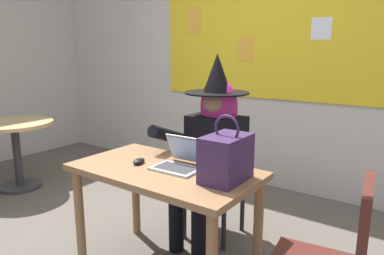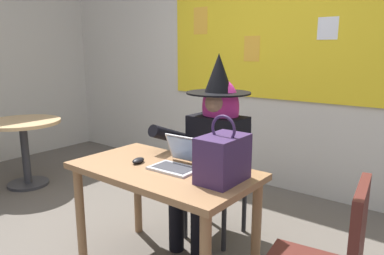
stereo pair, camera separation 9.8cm
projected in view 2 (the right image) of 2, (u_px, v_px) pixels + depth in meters
wall_back_bulletin at (271, 46)px, 3.66m from camera, size 6.31×2.07×2.94m
desk_main at (163, 184)px, 2.26m from camera, size 1.18×0.66×0.72m
chair_at_desk at (221, 173)px, 2.82m from camera, size 0.45×0.45×0.89m
person_costumed at (213, 141)px, 2.67m from camera, size 0.59×0.70×1.42m
laptop at (179, 161)px, 2.23m from camera, size 0.30×0.28×0.19m
computer_mouse at (138, 161)px, 2.33m from camera, size 0.08×0.11×0.03m
handbag at (223, 158)px, 1.99m from camera, size 0.20×0.30×0.38m
side_table_round at (24, 138)px, 3.80m from camera, size 0.77×0.77×0.72m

